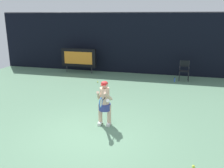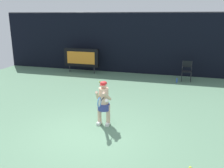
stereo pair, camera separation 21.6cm
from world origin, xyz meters
The scene contains 9 objects.
ground centered at (0.00, -0.19, -0.01)m, with size 18.00×22.00×0.03m.
backdrop_screen centered at (0.00, 8.50, 1.81)m, with size 18.00×0.12×3.66m.
scoreboard centered at (-3.47, 7.68, 0.95)m, with size 2.20×0.21×1.50m.
umpire_chair centered at (2.80, 7.40, 0.62)m, with size 0.52×0.44×1.08m.
water_bottle centered at (2.33, 6.90, 0.12)m, with size 0.07×0.07×0.27m.
tennis_player centered at (0.16, 0.87, 0.80)m, with size 0.52×0.59×1.47m.
tennis_racket centered at (0.22, 0.31, 0.98)m, with size 0.03×0.60×0.31m.
tennis_ball_loose centered at (-1.65, 5.76, 0.03)m, with size 0.07×0.07×0.07m.
tennis_ball_spare centered at (2.86, -0.90, 0.03)m, with size 0.07×0.07×0.07m.
Camera 2 is at (2.46, -6.22, 3.49)m, focal length 39.36 mm.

